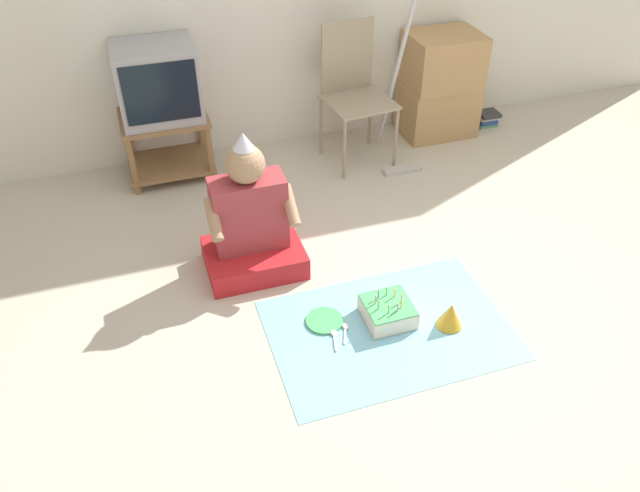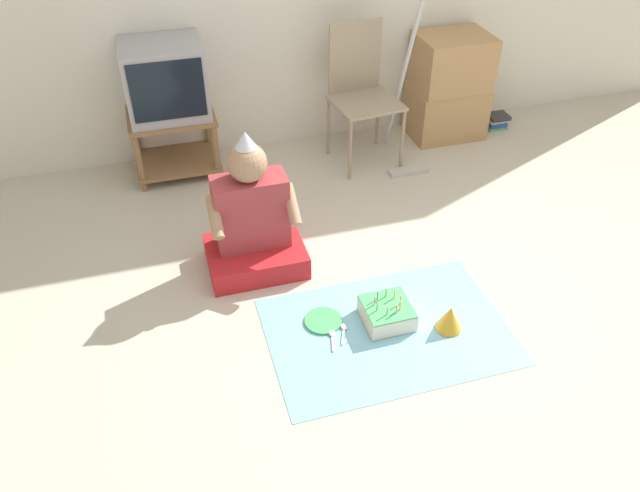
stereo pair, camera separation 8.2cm
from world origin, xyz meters
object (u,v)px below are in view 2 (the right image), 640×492
at_px(tv, 165,80).
at_px(folding_chair, 361,85).
at_px(cardboard_box_stack, 449,87).
at_px(party_hat_blue, 450,318).
at_px(birthday_cake, 387,313).
at_px(dust_mop, 406,115).
at_px(paper_plate, 323,321).
at_px(book_pile, 496,121).
at_px(person_seated, 253,224).

height_order(tv, folding_chair, folding_chair).
distance_m(cardboard_box_stack, party_hat_blue, 2.17).
relative_size(cardboard_box_stack, birthday_cake, 3.14).
relative_size(tv, folding_chair, 0.54).
distance_m(tv, birthday_cake, 2.12).
bearing_deg(party_hat_blue, folding_chair, 85.73).
distance_m(dust_mop, paper_plate, 1.75).
xyz_separation_m(folding_chair, birthday_cake, (-0.42, -1.68, -0.49)).
height_order(book_pile, birthday_cake, birthday_cake).
distance_m(cardboard_box_stack, book_pile, 0.56).
xyz_separation_m(cardboard_box_stack, birthday_cake, (-1.17, -1.82, -0.33)).
height_order(tv, cardboard_box_stack, tv).
xyz_separation_m(dust_mop, birthday_cake, (-0.68, -1.47, -0.33)).
bearing_deg(birthday_cake, book_pile, 47.82).
bearing_deg(book_pile, birthday_cake, -132.18).
bearing_deg(dust_mop, person_seated, -146.89).
xyz_separation_m(book_pile, paper_plate, (-1.94, -1.71, -0.04)).
relative_size(folding_chair, dust_mop, 0.73).
relative_size(tv, cardboard_box_stack, 0.67).
height_order(tv, person_seated, tv).
xyz_separation_m(birthday_cake, paper_plate, (-0.32, 0.08, -0.05)).
height_order(dust_mop, paper_plate, dust_mop).
xyz_separation_m(cardboard_box_stack, paper_plate, (-1.49, -1.73, -0.37)).
xyz_separation_m(tv, cardboard_box_stack, (2.05, -0.01, -0.30)).
xyz_separation_m(book_pile, birthday_cake, (-1.62, -1.79, 0.01)).
xyz_separation_m(tv, paper_plate, (0.55, -1.75, -0.67)).
bearing_deg(birthday_cake, tv, 115.56).
relative_size(tv, person_seated, 0.61).
bearing_deg(party_hat_blue, tv, 120.52).
distance_m(tv, dust_mop, 1.62).
distance_m(dust_mop, book_pile, 1.05).
xyz_separation_m(party_hat_blue, paper_plate, (-0.61, 0.23, -0.07)).
distance_m(person_seated, birthday_cake, 0.89).
relative_size(folding_chair, cardboard_box_stack, 1.23).
bearing_deg(paper_plate, dust_mop, 54.07).
height_order(cardboard_box_stack, birthday_cake, cardboard_box_stack).
relative_size(folding_chair, person_seated, 1.13).
relative_size(cardboard_box_stack, person_seated, 0.91).
bearing_deg(folding_chair, person_seated, -133.71).
bearing_deg(book_pile, dust_mop, -160.92).
relative_size(book_pile, person_seated, 0.20).
xyz_separation_m(dust_mop, party_hat_blue, (-0.39, -1.61, -0.31)).
bearing_deg(book_pile, person_seated, -152.51).
height_order(tv, birthday_cake, tv).
relative_size(person_seated, birthday_cake, 3.44).
bearing_deg(person_seated, book_pile, 27.49).
xyz_separation_m(folding_chair, paper_plate, (-0.74, -1.60, -0.53)).
bearing_deg(party_hat_blue, dust_mop, 76.22).
xyz_separation_m(tv, book_pile, (2.50, -0.04, -0.63)).
distance_m(person_seated, paper_plate, 0.68).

